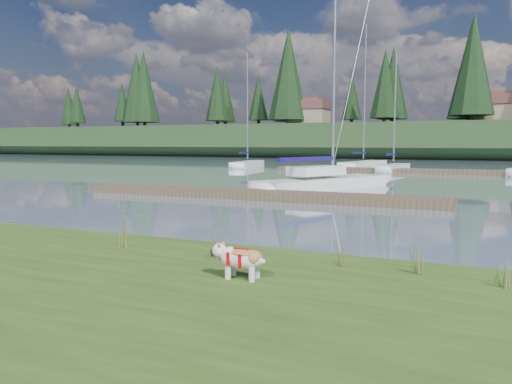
% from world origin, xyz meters
% --- Properties ---
extents(ground, '(200.00, 200.00, 0.00)m').
position_xyz_m(ground, '(0.00, 30.00, 0.00)').
color(ground, gray).
rests_on(ground, ground).
extents(bank, '(60.00, 9.00, 0.35)m').
position_xyz_m(bank, '(0.00, -6.00, 0.17)').
color(bank, '#34511B').
rests_on(bank, ground).
extents(ridge, '(200.00, 20.00, 5.00)m').
position_xyz_m(ridge, '(0.00, 73.00, 2.50)').
color(ridge, '#1C3017').
rests_on(ridge, ground).
extents(bulldog, '(0.84, 0.38, 0.50)m').
position_xyz_m(bulldog, '(1.62, -3.69, 0.66)').
color(bulldog, silver).
rests_on(bulldog, bank).
extents(sailboat_main, '(5.55, 9.43, 13.59)m').
position_xyz_m(sailboat_main, '(-2.27, 14.79, 0.42)').
color(sailboat_main, white).
rests_on(sailboat_main, ground).
extents(dock_near, '(16.00, 2.00, 0.30)m').
position_xyz_m(dock_near, '(-4.00, 9.00, 0.15)').
color(dock_near, '#4C3D2C').
rests_on(dock_near, ground).
extents(dock_far, '(26.00, 2.20, 0.30)m').
position_xyz_m(dock_far, '(2.00, 30.00, 0.15)').
color(dock_far, '#4C3D2C').
rests_on(dock_far, ground).
extents(sailboat_bg_0, '(2.47, 7.51, 10.77)m').
position_xyz_m(sailboat_bg_0, '(-15.63, 33.16, 0.32)').
color(sailboat_bg_0, white).
rests_on(sailboat_bg_0, ground).
extents(sailboat_bg_1, '(3.20, 9.18, 13.33)m').
position_xyz_m(sailboat_bg_1, '(-5.41, 37.85, 0.33)').
color(sailboat_bg_1, white).
rests_on(sailboat_bg_1, ground).
extents(sailboat_bg_2, '(2.01, 6.39, 9.63)m').
position_xyz_m(sailboat_bg_2, '(-1.76, 31.89, 0.33)').
color(sailboat_bg_2, white).
rests_on(sailboat_bg_2, ground).
extents(weed_0, '(0.17, 0.14, 0.54)m').
position_xyz_m(weed_0, '(0.67, -2.64, 0.58)').
color(weed_0, '#475B23').
rests_on(weed_0, bank).
extents(weed_1, '(0.17, 0.14, 0.47)m').
position_xyz_m(weed_1, '(0.59, -2.68, 0.55)').
color(weed_1, '#475B23').
rests_on(weed_1, bank).
extents(weed_2, '(0.17, 0.14, 0.59)m').
position_xyz_m(weed_2, '(3.99, -2.37, 0.60)').
color(weed_2, '#475B23').
rests_on(weed_2, bank).
extents(weed_3, '(0.17, 0.14, 0.61)m').
position_xyz_m(weed_3, '(-1.42, -2.68, 0.61)').
color(weed_3, '#475B23').
rests_on(weed_3, bank).
extents(weed_4, '(0.17, 0.14, 0.53)m').
position_xyz_m(weed_4, '(2.82, -2.30, 0.57)').
color(weed_4, '#475B23').
rests_on(weed_4, bank).
extents(weed_5, '(0.17, 0.14, 0.49)m').
position_xyz_m(weed_5, '(5.14, -2.56, 0.55)').
color(weed_5, '#475B23').
rests_on(weed_5, bank).
extents(mud_lip, '(60.00, 0.50, 0.14)m').
position_xyz_m(mud_lip, '(0.00, -1.60, 0.07)').
color(mud_lip, '#33281C').
rests_on(mud_lip, ground).
extents(conifer_0, '(5.72, 5.72, 14.15)m').
position_xyz_m(conifer_0, '(-55.00, 67.00, 12.64)').
color(conifer_0, '#382619').
rests_on(conifer_0, ridge).
extents(conifer_1, '(4.40, 4.40, 11.30)m').
position_xyz_m(conifer_1, '(-40.00, 71.00, 11.28)').
color(conifer_1, '#382619').
rests_on(conifer_1, ridge).
extents(conifer_2, '(6.60, 6.60, 16.05)m').
position_xyz_m(conifer_2, '(-25.00, 68.00, 13.54)').
color(conifer_2, '#382619').
rests_on(conifer_2, ridge).
extents(conifer_3, '(4.84, 4.84, 12.25)m').
position_xyz_m(conifer_3, '(-10.00, 72.00, 11.74)').
color(conifer_3, '#382619').
rests_on(conifer_3, ridge).
extents(conifer_4, '(6.16, 6.16, 15.10)m').
position_xyz_m(conifer_4, '(3.00, 66.00, 13.09)').
color(conifer_4, '#382619').
rests_on(conifer_4, ridge).
extents(house_0, '(6.30, 5.30, 4.65)m').
position_xyz_m(house_0, '(-22.00, 70.00, 7.31)').
color(house_0, gray).
rests_on(house_0, ridge).
extents(house_1, '(6.30, 5.30, 4.65)m').
position_xyz_m(house_1, '(6.00, 71.00, 7.31)').
color(house_1, gray).
rests_on(house_1, ridge).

